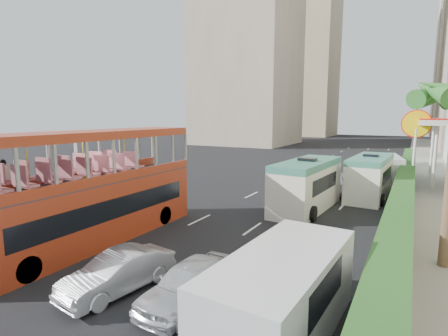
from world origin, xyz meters
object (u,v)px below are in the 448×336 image
Objects in this scene: van_asset at (331,192)px; minibus_near at (307,185)px; double_decker_bus at (94,187)px; car_silver_lane_a at (119,291)px; panel_van_far at (385,169)px; minibus_far at (370,177)px; panel_van_near at (282,295)px; car_silver_lane_b at (190,303)px.

minibus_near is (-0.34, -5.73, 1.51)m from van_asset.
car_silver_lane_a is (4.35, -2.93, -2.53)m from double_decker_bus.
panel_van_far reaches higher than car_silver_lane_a.
panel_van_near is (-0.14, -17.97, -0.33)m from minibus_far.
minibus_near is 1.20× the size of panel_van_far.
minibus_far is 7.16m from panel_van_far.
double_decker_bus is at bearing -119.83° from minibus_far.
minibus_far is at bearing 64.67° from minibus_near.
double_decker_bus reaches higher than van_asset.
double_decker_bus reaches higher than car_silver_lane_a.
panel_van_far is (3.60, 24.93, 1.13)m from car_silver_lane_b.
minibus_far is (2.69, -0.42, 1.46)m from van_asset.
minibus_far reaches higher than panel_van_near.
panel_van_far is (10.45, 22.48, -1.40)m from double_decker_bus.
car_silver_lane_a is 1.00× the size of car_silver_lane_b.
car_silver_lane_b is (2.50, 0.48, 0.00)m from car_silver_lane_a.
car_silver_lane_b is 0.70× the size of panel_van_far.
minibus_far reaches higher than van_asset.
minibus_far is 17.97m from panel_van_near.
van_asset is at bearing 90.08° from car_silver_lane_a.
panel_van_near is at bearing -102.24° from panel_van_far.
panel_van_near is at bearing 0.33° from car_silver_lane_b.
van_asset is 18.59m from panel_van_near.
double_decker_bus is 7.70m from car_silver_lane_b.
panel_van_near reaches higher than car_silver_lane_b.
minibus_near reaches higher than car_silver_lane_a.
minibus_near is at bearing 87.66° from car_silver_lane_a.
double_decker_bus is 17.55m from van_asset.
double_decker_bus is 2.80× the size of car_silver_lane_a.
minibus_far reaches higher than panel_van_far.
minibus_near is at bearing -116.53° from panel_van_far.
car_silver_lane_b is 0.70× the size of panel_van_near.
car_silver_lane_a is at bearing -173.17° from panel_van_near.
minibus_near reaches higher than minibus_far.
car_silver_lane_b is 0.60× the size of minibus_far.
panel_van_near reaches higher than car_silver_lane_a.
minibus_near is at bearing -96.96° from van_asset.
minibus_near reaches higher than car_silver_lane_b.
double_decker_bus is 24.83m from panel_van_far.
double_decker_bus is at bearing 155.05° from car_silver_lane_a.
car_silver_lane_b is at bearing 19.83° from car_silver_lane_a.
panel_van_near is (2.54, -18.38, 1.13)m from van_asset.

